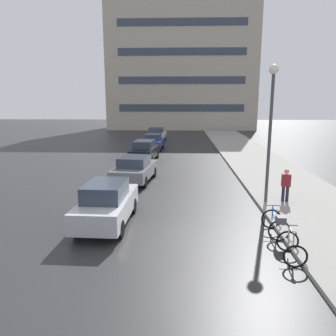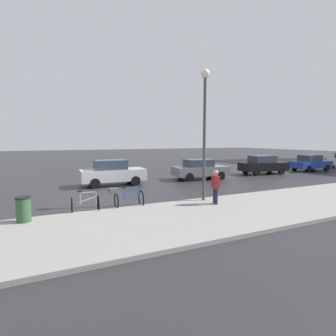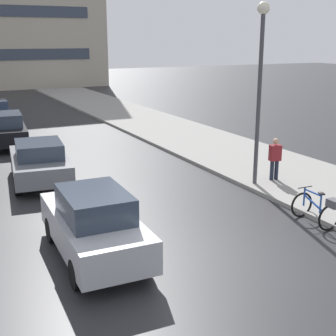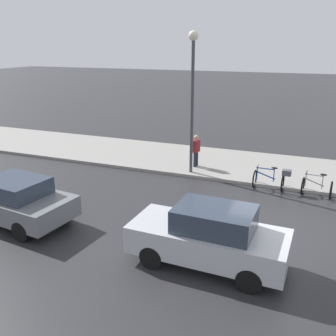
{
  "view_description": "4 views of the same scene",
  "coord_description": "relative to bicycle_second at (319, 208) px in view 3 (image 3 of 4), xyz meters",
  "views": [
    {
      "loc": [
        0.09,
        -10.45,
        4.7
      ],
      "look_at": [
        -0.49,
        4.54,
        1.58
      ],
      "focal_mm": 35.0,
      "sensor_mm": 36.0,
      "label": 1
    },
    {
      "loc": [
        14.32,
        -2.69,
        2.97
      ],
      "look_at": [
        0.81,
        3.77,
        1.38
      ],
      "focal_mm": 28.0,
      "sensor_mm": 36.0,
      "label": 2
    },
    {
      "loc": [
        -5.75,
        -8.51,
        5.03
      ],
      "look_at": [
        0.18,
        3.27,
        1.38
      ],
      "focal_mm": 50.0,
      "sensor_mm": 36.0,
      "label": 3
    },
    {
      "loc": [
        -11.28,
        -0.84,
        5.67
      ],
      "look_at": [
        0.58,
        3.86,
        1.42
      ],
      "focal_mm": 40.0,
      "sensor_mm": 36.0,
      "label": 4
    }
  ],
  "objects": [
    {
      "name": "car_grey",
      "position": [
        -6.02,
        7.62,
        0.27
      ],
      "size": [
        2.38,
        4.34,
        1.52
      ],
      "color": "slate",
      "rests_on": "ground"
    },
    {
      "name": "bicycle_second",
      "position": [
        0.0,
        0.0,
        0.0
      ],
      "size": [
        0.8,
        1.45,
        0.99
      ],
      "color": "black",
      "rests_on": "ground"
    },
    {
      "name": "car_silver",
      "position": [
        -6.16,
        0.92,
        0.33
      ],
      "size": [
        1.84,
        4.21,
        1.68
      ],
      "color": "#B2B5BA",
      "rests_on": "ground"
    },
    {
      "name": "streetlamp",
      "position": [
        0.56,
        3.64,
        3.56
      ],
      "size": [
        0.41,
        0.41,
        6.18
      ],
      "color": "#424247",
      "rests_on": "ground"
    },
    {
      "name": "sidewalk_kerb",
      "position": [
        2.55,
        9.54,
        -0.43
      ],
      "size": [
        4.8,
        60.0,
        0.14
      ],
      "primitive_type": "cube",
      "color": "gray",
      "rests_on": "ground"
    },
    {
      "name": "ground_plane",
      "position": [
        -3.45,
        -0.46,
        -0.5
      ],
      "size": [
        140.0,
        140.0,
        0.0
      ],
      "primitive_type": "plane",
      "color": "#28282B"
    },
    {
      "name": "car_black",
      "position": [
        -6.18,
        14.28,
        0.31
      ],
      "size": [
        2.1,
        4.38,
        1.63
      ],
      "color": "black",
      "rests_on": "ground"
    },
    {
      "name": "pedestrian",
      "position": [
        1.44,
        3.69,
        0.43
      ],
      "size": [
        0.44,
        0.31,
        1.66
      ],
      "color": "#1E2333",
      "rests_on": "ground"
    }
  ]
}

